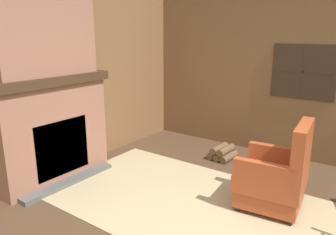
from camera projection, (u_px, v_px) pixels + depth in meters
name	position (u px, v px, depth m)	size (l,w,h in m)	color
wood_panel_wall_left	(38.00, 78.00, 4.10)	(0.06, 5.79, 2.63)	brown
wood_panel_wall_back	(310.00, 73.00, 4.67)	(5.79, 0.09, 2.63)	brown
fireplace_hearth	(53.00, 130.00, 4.14)	(0.56, 1.57, 1.37)	#93604C
chimney_breast	(43.00, 22.00, 3.81)	(0.31, 1.29, 1.24)	#93604C
area_rug	(216.00, 211.00, 3.53)	(3.99, 1.91, 0.01)	tan
armchair	(276.00, 178.00, 3.53)	(0.75, 0.73, 0.99)	#A84723
firewood_stack	(222.00, 153.00, 4.98)	(0.36, 0.40, 0.21)	brown
storage_case	(76.00, 67.00, 4.34)	(0.17, 0.23, 0.12)	brown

